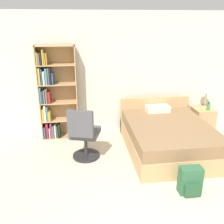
{
  "coord_description": "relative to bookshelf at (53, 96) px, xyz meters",
  "views": [
    {
      "loc": [
        -1.05,
        -2.06,
        2.39
      ],
      "look_at": [
        -0.51,
        1.98,
        0.9
      ],
      "focal_mm": 40.0,
      "sensor_mm": 36.0,
      "label": 1
    }
  ],
  "objects": [
    {
      "name": "table_lamp",
      "position": [
        3.34,
        -0.06,
        0.02
      ],
      "size": [
        0.23,
        0.23,
        0.54
      ],
      "color": "tan",
      "rests_on": "nightstand"
    },
    {
      "name": "water_bottle",
      "position": [
        3.35,
        -0.2,
        -0.32
      ],
      "size": [
        0.07,
        0.07,
        0.18
      ],
      "color": "#3F8C4C",
      "rests_on": "nightstand"
    },
    {
      "name": "bed",
      "position": [
        2.19,
        -0.86,
        -0.65
      ],
      "size": [
        1.53,
        1.97,
        0.81
      ],
      "color": "tan",
      "rests_on": "ground_plane"
    },
    {
      "name": "office_chair",
      "position": [
        0.59,
        -1.03,
        -0.45
      ],
      "size": [
        0.6,
        0.67,
        1.01
      ],
      "color": "#232326",
      "rests_on": "ground_plane"
    },
    {
      "name": "nightstand",
      "position": [
        3.31,
        -0.08,
        -0.67
      ],
      "size": [
        0.43,
        0.47,
        0.53
      ],
      "color": "tan",
      "rests_on": "ground_plane"
    },
    {
      "name": "bookshelf",
      "position": [
        0.0,
        0.0,
        0.0
      ],
      "size": [
        0.77,
        0.28,
        1.95
      ],
      "color": "tan",
      "rests_on": "ground_plane"
    },
    {
      "name": "backpack_green",
      "position": [
        2.09,
        -2.19,
        -0.74
      ],
      "size": [
        0.32,
        0.23,
        0.42
      ],
      "color": "#2D603D",
      "rests_on": "ground_plane"
    },
    {
      "name": "wall_back",
      "position": [
        1.6,
        0.22,
        0.36
      ],
      "size": [
        9.0,
        0.06,
        2.6
      ],
      "color": "silver",
      "rests_on": "ground_plane"
    }
  ]
}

